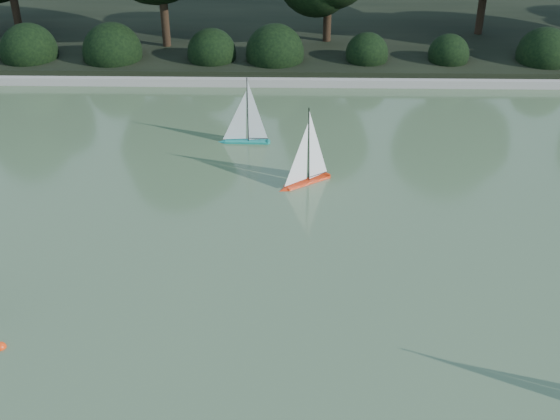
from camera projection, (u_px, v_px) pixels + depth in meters
name	position (u px, v px, depth m)	size (l,w,h in m)	color
ground	(277.00, 358.00, 8.23)	(80.00, 80.00, 0.00)	#405533
pond_coping	(286.00, 81.00, 15.92)	(40.00, 0.35, 0.18)	gray
far_bank	(288.00, 28.00, 19.33)	(40.00, 8.00, 0.30)	black
shrub_hedge	(287.00, 53.00, 16.51)	(29.10, 1.10, 1.10)	black
sailboat_orange	(303.00, 172.00, 11.79)	(0.94, 0.70, 1.43)	red
sailboat_teal	(242.00, 132.00, 13.22)	(1.01, 0.19, 1.38)	#158173
race_buoy	(1.00, 347.00, 8.38)	(0.14, 0.14, 0.14)	#FD3A0D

